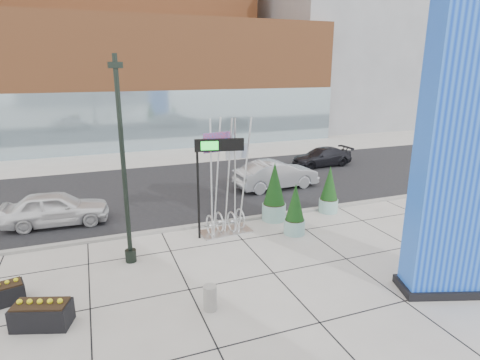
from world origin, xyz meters
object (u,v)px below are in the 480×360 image
object	(u,v)px
blue_pylon	(465,151)
concrete_bollard	(210,298)
car_white_west	(56,209)
public_art_sculpture	(226,204)
car_silver_mid	(276,175)
overhead_street_sign	(214,153)
lamp_post	(125,183)

from	to	relation	value
blue_pylon	concrete_bollard	bearing A→B (deg)	-174.09
car_white_west	concrete_bollard	bearing A→B (deg)	-149.22
public_art_sculpture	car_silver_mid	xyz separation A→B (m)	(4.87, 5.12, -0.49)
overhead_street_sign	car_silver_mid	bearing A→B (deg)	56.32
public_art_sculpture	concrete_bollard	bearing A→B (deg)	-118.21
lamp_post	concrete_bollard	xyz separation A→B (m)	(1.84, -3.96, -2.61)
lamp_post	car_silver_mid	distance (m)	11.30
car_white_west	car_silver_mid	size ratio (longest dim) A/B	0.91
overhead_street_sign	car_white_west	world-z (taller)	overhead_street_sign
concrete_bollard	car_silver_mid	world-z (taller)	car_silver_mid
overhead_street_sign	public_art_sculpture	bearing A→B (deg)	32.41
public_art_sculpture	car_white_west	world-z (taller)	public_art_sculpture
car_white_west	car_silver_mid	bearing A→B (deg)	-78.83
blue_pylon	overhead_street_sign	size ratio (longest dim) A/B	2.26
blue_pylon	car_silver_mid	world-z (taller)	blue_pylon
concrete_bollard	car_white_west	distance (m)	9.93
blue_pylon	lamp_post	distance (m)	10.84
overhead_street_sign	lamp_post	bearing A→B (deg)	-150.97
concrete_bollard	car_white_west	size ratio (longest dim) A/B	0.17
lamp_post	concrete_bollard	distance (m)	5.09
overhead_street_sign	blue_pylon	bearing A→B (deg)	-38.91
overhead_street_sign	car_white_west	distance (m)	7.87
public_art_sculpture	overhead_street_sign	size ratio (longest dim) A/B	1.19
blue_pylon	car_silver_mid	size ratio (longest dim) A/B	1.90
blue_pylon	overhead_street_sign	xyz separation A→B (m)	(-5.52, 6.74, -0.97)
concrete_bollard	car_white_west	bearing A→B (deg)	117.29
public_art_sculpture	car_silver_mid	bearing A→B (deg)	41.80
concrete_bollard	car_silver_mid	distance (m)	12.65
public_art_sculpture	blue_pylon	bearing A→B (deg)	-58.89
lamp_post	car_white_west	distance (m)	5.99
overhead_street_sign	car_silver_mid	size ratio (longest dim) A/B	0.84
public_art_sculpture	concrete_bollard	size ratio (longest dim) A/B	6.42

